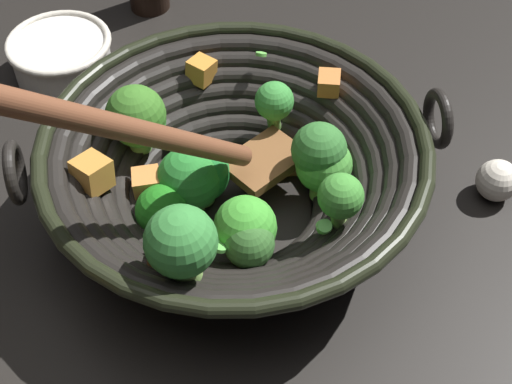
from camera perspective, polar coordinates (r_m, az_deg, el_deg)
ground_plane at (r=0.69m, az=-1.55°, el=-1.74°), size 4.00×4.00×0.00m
wok at (r=0.64m, az=-1.88°, el=1.74°), size 0.34×0.36×0.27m
prep_bowl at (r=0.85m, az=-14.79°, el=10.16°), size 0.11×0.11×0.05m
garlic_bulb at (r=0.73m, az=18.13°, el=0.86°), size 0.04×0.04×0.04m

